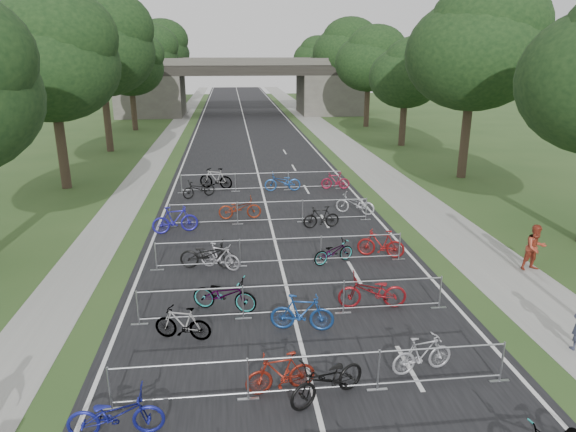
# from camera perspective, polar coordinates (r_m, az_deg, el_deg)

# --- Properties ---
(road) EXTENTS (11.00, 140.00, 0.01)m
(road) POSITION_cam_1_polar(r_m,az_deg,el_deg) (53.45, -4.56, 9.40)
(road) COLOR black
(road) RESTS_ON ground
(sidewalk_right) EXTENTS (3.00, 140.00, 0.01)m
(sidewalk_right) POSITION_cam_1_polar(r_m,az_deg,el_deg) (54.31, 4.02, 9.54)
(sidewalk_right) COLOR gray
(sidewalk_right) RESTS_ON ground
(sidewalk_left) EXTENTS (2.00, 140.00, 0.01)m
(sidewalk_left) POSITION_cam_1_polar(r_m,az_deg,el_deg) (53.73, -12.68, 9.07)
(sidewalk_left) COLOR gray
(sidewalk_left) RESTS_ON ground
(lane_markings) EXTENTS (0.12, 140.00, 0.00)m
(lane_markings) POSITION_cam_1_polar(r_m,az_deg,el_deg) (53.45, -4.56, 9.39)
(lane_markings) COLOR silver
(lane_markings) RESTS_ON ground
(overpass_bridge) EXTENTS (31.00, 8.00, 7.05)m
(overpass_bridge) POSITION_cam_1_polar(r_m,az_deg,el_deg) (68.02, -5.11, 14.14)
(overpass_bridge) COLOR #4D4945
(overpass_bridge) RESTS_ON ground
(tree_left_1) EXTENTS (7.56, 7.56, 11.53)m
(tree_left_1) POSITION_cam_1_polar(r_m,az_deg,el_deg) (32.28, -24.79, 15.49)
(tree_left_1) COLOR #33261C
(tree_left_1) RESTS_ON ground
(tree_right_1) EXTENTS (8.18, 8.18, 12.47)m
(tree_right_1) POSITION_cam_1_polar(r_m,az_deg,el_deg) (34.19, 20.23, 17.05)
(tree_right_1) COLOR #33261C
(tree_right_1) RESTS_ON ground
(tree_left_2) EXTENTS (8.40, 8.40, 12.81)m
(tree_left_2) POSITION_cam_1_polar(r_m,az_deg,el_deg) (43.88, -20.09, 17.27)
(tree_left_2) COLOR #33261C
(tree_left_2) RESTS_ON ground
(tree_right_2) EXTENTS (6.16, 6.16, 9.39)m
(tree_right_2) POSITION_cam_1_polar(r_m,az_deg,el_deg) (45.33, 13.15, 15.07)
(tree_right_2) COLOR #33261C
(tree_right_2) RESTS_ON ground
(tree_left_3) EXTENTS (6.72, 6.72, 10.25)m
(tree_left_3) POSITION_cam_1_polar(r_m,az_deg,el_deg) (55.65, -17.08, 15.74)
(tree_left_3) COLOR #33261C
(tree_left_3) RESTS_ON ground
(tree_right_3) EXTENTS (7.17, 7.17, 10.93)m
(tree_right_3) POSITION_cam_1_polar(r_m,az_deg,el_deg) (56.78, 9.11, 16.73)
(tree_right_3) COLOR #33261C
(tree_right_3) RESTS_ON ground
(tree_left_4) EXTENTS (7.56, 7.56, 11.53)m
(tree_left_4) POSITION_cam_1_polar(r_m,az_deg,el_deg) (67.49, -15.33, 16.79)
(tree_left_4) COLOR #33261C
(tree_left_4) RESTS_ON ground
(tree_right_4) EXTENTS (8.18, 8.18, 12.47)m
(tree_right_4) POSITION_cam_1_polar(r_m,az_deg,el_deg) (68.43, 6.40, 17.79)
(tree_right_4) COLOR #33261C
(tree_right_4) RESTS_ON ground
(tree_left_5) EXTENTS (8.40, 8.40, 12.81)m
(tree_left_5) POSITION_cam_1_polar(r_m,az_deg,el_deg) (79.39, -14.09, 17.52)
(tree_left_5) COLOR #33261C
(tree_left_5) RESTS_ON ground
(tree_right_5) EXTENTS (6.16, 6.16, 9.39)m
(tree_right_5) POSITION_cam_1_polar(r_m,az_deg,el_deg) (80.20, 4.41, 16.42)
(tree_right_5) COLOR #33261C
(tree_right_5) RESTS_ON ground
(tree_left_6) EXTENTS (6.72, 6.72, 10.25)m
(tree_left_6) POSITION_cam_1_polar(r_m,az_deg,el_deg) (91.32, -13.05, 16.53)
(tree_left_6) COLOR #33261C
(tree_left_6) RESTS_ON ground
(tree_right_6) EXTENTS (7.17, 7.17, 10.93)m
(tree_right_6) POSITION_cam_1_polar(r_m,az_deg,el_deg) (92.01, 2.98, 17.21)
(tree_right_6) COLOR #33261C
(tree_right_6) RESTS_ON ground
(barrier_row_2) EXTENTS (9.70, 0.08, 1.10)m
(barrier_row_2) POSITION_cam_1_polar(r_m,az_deg,el_deg) (12.46, 2.90, -17.23)
(barrier_row_2) COLOR #9DA0A5
(barrier_row_2) RESTS_ON ground
(barrier_row_3) EXTENTS (9.70, 0.08, 1.10)m
(barrier_row_3) POSITION_cam_1_polar(r_m,az_deg,el_deg) (15.69, 0.65, -9.32)
(barrier_row_3) COLOR #9DA0A5
(barrier_row_3) RESTS_ON ground
(barrier_row_4) EXTENTS (9.70, 0.08, 1.10)m
(barrier_row_4) POSITION_cam_1_polar(r_m,az_deg,el_deg) (19.32, -0.81, -3.96)
(barrier_row_4) COLOR #9DA0A5
(barrier_row_4) RESTS_ON ground
(barrier_row_5) EXTENTS (9.70, 0.08, 1.10)m
(barrier_row_5) POSITION_cam_1_polar(r_m,az_deg,el_deg) (24.02, -1.99, 0.42)
(barrier_row_5) COLOR #9DA0A5
(barrier_row_5) RESTS_ON ground
(barrier_row_6) EXTENTS (9.70, 0.08, 1.10)m
(barrier_row_6) POSITION_cam_1_polar(r_m,az_deg,el_deg) (29.79, -2.90, 3.83)
(barrier_row_6) COLOR #9DA0A5
(barrier_row_6) RESTS_ON ground
(bike_8) EXTENTS (2.01, 0.75, 1.05)m
(bike_8) POSITION_cam_1_polar(r_m,az_deg,el_deg) (11.94, -18.60, -20.17)
(bike_8) COLOR navy
(bike_8) RESTS_ON ground
(bike_9) EXTENTS (1.75, 0.74, 1.02)m
(bike_9) POSITION_cam_1_polar(r_m,az_deg,el_deg) (12.57, -0.83, -17.05)
(bike_9) COLOR maroon
(bike_9) RESTS_ON ground
(bike_10) EXTENTS (2.15, 1.57, 1.08)m
(bike_10) POSITION_cam_1_polar(r_m,az_deg,el_deg) (12.33, 4.46, -17.72)
(bike_10) COLOR black
(bike_10) RESTS_ON ground
(bike_11) EXTENTS (1.73, 0.79, 1.00)m
(bike_11) POSITION_cam_1_polar(r_m,az_deg,el_deg) (13.65, 14.70, -14.67)
(bike_11) COLOR #A2A3A9
(bike_11) RESTS_ON ground
(bike_12) EXTENTS (1.70, 0.89, 0.98)m
(bike_12) POSITION_cam_1_polar(r_m,az_deg,el_deg) (14.86, -11.62, -11.62)
(bike_12) COLOR #9DA0A5
(bike_12) RESTS_ON ground
(bike_13) EXTENTS (2.19, 1.38, 1.09)m
(bike_13) POSITION_cam_1_polar(r_m,az_deg,el_deg) (16.15, -7.07, -8.65)
(bike_13) COLOR #9DA0A5
(bike_13) RESTS_ON ground
(bike_14) EXTENTS (1.91, 0.88, 1.11)m
(bike_14) POSITION_cam_1_polar(r_m,az_deg,el_deg) (14.97, 1.58, -10.72)
(bike_14) COLOR navy
(bike_14) RESTS_ON ground
(bike_15) EXTENTS (2.21, 0.93, 1.13)m
(bike_15) POSITION_cam_1_polar(r_m,az_deg,el_deg) (16.37, 9.37, -8.30)
(bike_15) COLOR maroon
(bike_15) RESTS_ON ground
(bike_16) EXTENTS (2.15, 1.01, 1.08)m
(bike_16) POSITION_cam_1_polar(r_m,az_deg,el_deg) (19.25, -8.93, -4.27)
(bike_16) COLOR black
(bike_16) RESTS_ON ground
(bike_17) EXTENTS (1.69, 1.22, 1.00)m
(bike_17) POSITION_cam_1_polar(r_m,az_deg,el_deg) (19.13, -7.60, -4.49)
(bike_17) COLOR gray
(bike_17) RESTS_ON ground
(bike_18) EXTENTS (1.83, 1.22, 0.91)m
(bike_18) POSITION_cam_1_polar(r_m,az_deg,el_deg) (19.61, 5.08, -3.98)
(bike_18) COLOR #9DA0A5
(bike_18) RESTS_ON ground
(bike_19) EXTENTS (1.91, 1.14, 1.11)m
(bike_19) POSITION_cam_1_polar(r_m,az_deg,el_deg) (20.38, 10.28, -3.04)
(bike_19) COLOR maroon
(bike_19) RESTS_ON ground
(bike_20) EXTENTS (2.10, 0.98, 1.22)m
(bike_20) POSITION_cam_1_polar(r_m,az_deg,el_deg) (23.26, -12.44, -0.41)
(bike_20) COLOR #211C9C
(bike_20) RESTS_ON ground
(bike_21) EXTENTS (2.07, 0.78, 1.07)m
(bike_21) POSITION_cam_1_polar(r_m,az_deg,el_deg) (24.79, -5.37, 0.88)
(bike_21) COLOR maroon
(bike_21) RESTS_ON ground
(bike_22) EXTENTS (1.72, 0.62, 1.01)m
(bike_22) POSITION_cam_1_polar(r_m,az_deg,el_deg) (23.45, 3.72, -0.14)
(bike_22) COLOR black
(bike_22) RESTS_ON ground
(bike_23) EXTENTS (2.05, 1.54, 1.03)m
(bike_23) POSITION_cam_1_polar(r_m,az_deg,el_deg) (25.66, 7.45, 1.34)
(bike_23) COLOR #BABBC3
(bike_23) RESTS_ON ground
(bike_24) EXTENTS (1.99, 1.46, 1.00)m
(bike_24) POSITION_cam_1_polar(r_m,az_deg,el_deg) (28.80, -9.88, 3.01)
(bike_24) COLOR black
(bike_24) RESTS_ON ground
(bike_25) EXTENTS (2.12, 1.31, 1.23)m
(bike_25) POSITION_cam_1_polar(r_m,az_deg,el_deg) (30.50, -8.02, 4.14)
(bike_25) COLOR #9DA0A5
(bike_25) RESTS_ON ground
(bike_26) EXTENTS (2.10, 0.79, 1.09)m
(bike_26) POSITION_cam_1_polar(r_m,az_deg,el_deg) (29.70, -0.61, 3.81)
(bike_26) COLOR #1C4C9A
(bike_26) RESTS_ON ground
(bike_27) EXTENTS (1.72, 0.68, 1.00)m
(bike_27) POSITION_cam_1_polar(r_m,az_deg,el_deg) (30.25, 5.28, 3.91)
(bike_27) COLOR maroon
(bike_27) RESTS_ON ground
(pedestrian_b) EXTENTS (0.91, 0.74, 1.74)m
(pedestrian_b) POSITION_cam_1_polar(r_m,az_deg,el_deg) (20.82, 25.78, -3.21)
(pedestrian_b) COLOR maroon
(pedestrian_b) RESTS_ON ground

